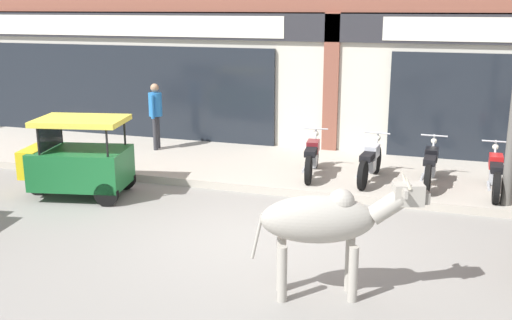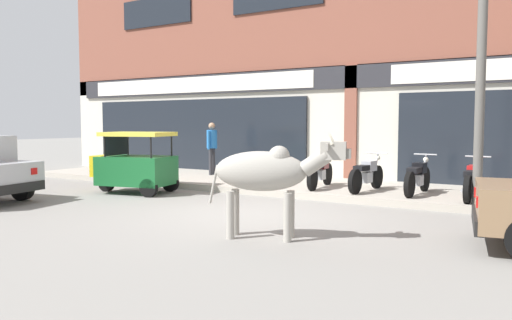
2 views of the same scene
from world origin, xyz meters
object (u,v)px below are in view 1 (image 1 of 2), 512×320
(motorcycle_0, at_px, (312,157))
(motorcycle_3, at_px, (495,173))
(auto_rickshaw, at_px, (78,163))
(pedestrian, at_px, (155,109))
(cow, at_px, (326,220))
(motorcycle_2, at_px, (430,166))
(motorcycle_1, at_px, (370,162))

(motorcycle_0, xyz_separation_m, motorcycle_3, (3.50, -0.13, 0.00))
(auto_rickshaw, xyz_separation_m, motorcycle_3, (7.52, 2.15, -0.12))
(pedestrian, bearing_deg, auto_rickshaw, -88.48)
(cow, bearing_deg, motorcycle_2, 77.82)
(motorcycle_3, bearing_deg, motorcycle_1, 177.56)
(motorcycle_1, relative_size, motorcycle_2, 1.00)
(cow, distance_m, auto_rickshaw, 5.90)
(auto_rickshaw, bearing_deg, motorcycle_0, 29.50)
(motorcycle_2, bearing_deg, motorcycle_3, -8.88)
(auto_rickshaw, height_order, motorcycle_3, auto_rickshaw)
(motorcycle_0, xyz_separation_m, motorcycle_2, (2.33, 0.05, 0.00))
(motorcycle_0, bearing_deg, motorcycle_1, -1.59)
(cow, distance_m, motorcycle_1, 4.83)
(cow, bearing_deg, auto_rickshaw, 154.20)
(pedestrian, bearing_deg, motorcycle_3, -9.27)
(motorcycle_1, height_order, pedestrian, pedestrian)
(cow, xyz_separation_m, motorcycle_0, (-1.28, 4.84, -0.46))
(motorcycle_1, xyz_separation_m, motorcycle_2, (1.15, 0.08, 0.00))
(pedestrian, bearing_deg, motorcycle_1, -12.17)
(cow, relative_size, motorcycle_1, 1.15)
(motorcycle_0, bearing_deg, motorcycle_2, 1.23)
(auto_rickshaw, relative_size, motorcycle_2, 1.17)
(cow, bearing_deg, motorcycle_3, 64.76)
(cow, relative_size, pedestrian, 1.30)
(motorcycle_0, bearing_deg, auto_rickshaw, -150.50)
(auto_rickshaw, xyz_separation_m, motorcycle_1, (5.21, 2.24, -0.12))
(cow, xyz_separation_m, motorcycle_3, (2.22, 4.71, -0.46))
(cow, distance_m, motorcycle_0, 5.03)
(cow, bearing_deg, motorcycle_0, 104.78)
(cow, xyz_separation_m, motorcycle_2, (1.06, 4.89, -0.46))
(auto_rickshaw, bearing_deg, motorcycle_2, 20.11)
(motorcycle_0, relative_size, motorcycle_2, 1.00)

